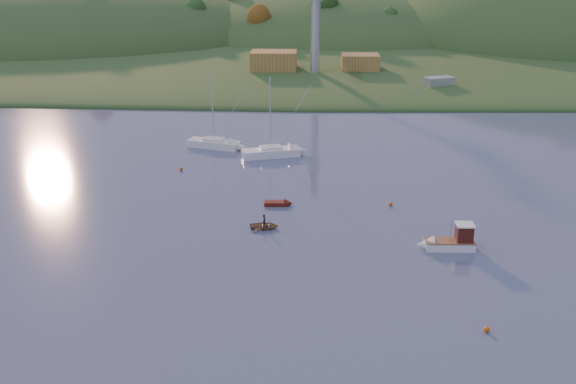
{
  "coord_description": "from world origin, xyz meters",
  "views": [
    {
      "loc": [
        0.9,
        -33.6,
        29.46
      ],
      "look_at": [
        -1.6,
        38.3,
        2.58
      ],
      "focal_mm": 40.0,
      "sensor_mm": 36.0,
      "label": 1
    }
  ],
  "objects_px": {
    "fishing_boat": "(446,242)",
    "sailboat_near": "(271,152)",
    "canoe": "(264,226)",
    "red_tender": "(282,203)",
    "sailboat_far": "(214,143)"
  },
  "relations": [
    {
      "from": "sailboat_near",
      "to": "canoe",
      "type": "height_order",
      "value": "sailboat_near"
    },
    {
      "from": "canoe",
      "to": "red_tender",
      "type": "distance_m",
      "value": 7.45
    },
    {
      "from": "fishing_boat",
      "to": "canoe",
      "type": "bearing_deg",
      "value": -14.12
    },
    {
      "from": "sailboat_far",
      "to": "red_tender",
      "type": "distance_m",
      "value": 27.59
    },
    {
      "from": "red_tender",
      "to": "fishing_boat",
      "type": "bearing_deg",
      "value": -35.27
    },
    {
      "from": "fishing_boat",
      "to": "canoe",
      "type": "distance_m",
      "value": 20.12
    },
    {
      "from": "sailboat_near",
      "to": "red_tender",
      "type": "distance_m",
      "value": 20.45
    },
    {
      "from": "fishing_boat",
      "to": "canoe",
      "type": "height_order",
      "value": "fishing_boat"
    },
    {
      "from": "sailboat_far",
      "to": "canoe",
      "type": "distance_m",
      "value": 33.71
    },
    {
      "from": "canoe",
      "to": "red_tender",
      "type": "bearing_deg",
      "value": -17.1
    },
    {
      "from": "fishing_boat",
      "to": "sailboat_near",
      "type": "height_order",
      "value": "sailboat_near"
    },
    {
      "from": "fishing_boat",
      "to": "red_tender",
      "type": "relative_size",
      "value": 1.71
    },
    {
      "from": "sailboat_near",
      "to": "red_tender",
      "type": "xyz_separation_m",
      "value": [
        2.62,
        -20.28,
        -0.53
      ]
    },
    {
      "from": "fishing_boat",
      "to": "sailboat_far",
      "type": "bearing_deg",
      "value": -51.5
    },
    {
      "from": "fishing_boat",
      "to": "sailboat_near",
      "type": "xyz_separation_m",
      "value": [
        -20.5,
        32.22,
        -0.07
      ]
    }
  ]
}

